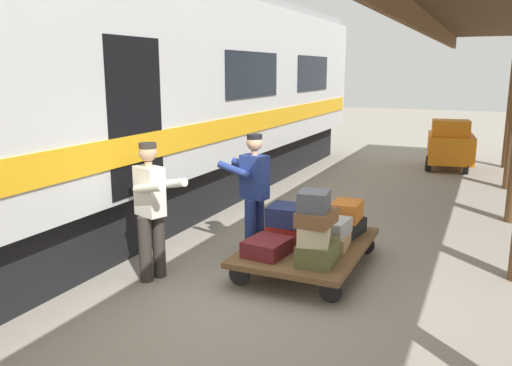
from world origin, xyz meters
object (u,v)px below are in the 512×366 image
object	(u,v)px
suitcase_yellow_case	(300,221)
suitcase_slate_roller	(314,201)
train_car	(47,105)
porter_in_overalls	(253,191)
suitcase_orange_carryall	(347,211)
suitcase_navy_fabric	(286,215)
suitcase_cream_canvas	(314,233)
suitcase_black_hardshell	(344,227)
suitcase_maroon_trunk	(267,247)
suitcase_olive_duffel	(318,252)
porter_by_door	(151,207)
suitcase_gray_aluminum	(335,227)
suitcase_red_plastic	(285,232)
suitcase_tan_vintage	(332,241)
baggage_tug	(450,145)
suitcase_brown_leather	(317,218)
luggage_cart	(308,247)

from	to	relation	value
suitcase_yellow_case	suitcase_slate_roller	bearing A→B (deg)	115.86
train_car	porter_in_overalls	world-z (taller)	train_car
suitcase_orange_carryall	suitcase_slate_roller	bearing A→B (deg)	86.92
suitcase_navy_fabric	suitcase_cream_canvas	bearing A→B (deg)	133.94
suitcase_black_hardshell	train_car	bearing A→B (deg)	17.87
suitcase_slate_roller	suitcase_orange_carryall	size ratio (longest dim) A/B	0.77
suitcase_slate_roller	porter_in_overalls	xyz separation A→B (m)	(1.13, -0.82, -0.16)
suitcase_maroon_trunk	suitcase_navy_fabric	xyz separation A→B (m)	(-0.02, -0.56, 0.27)
suitcase_maroon_trunk	suitcase_olive_duffel	distance (m)	0.64
porter_by_door	porter_in_overalls	bearing A→B (deg)	-120.75
suitcase_orange_carryall	porter_by_door	bearing A→B (deg)	41.29
suitcase_gray_aluminum	suitcase_red_plastic	bearing A→B (deg)	1.28
suitcase_maroon_trunk	suitcase_gray_aluminum	bearing A→B (deg)	-138.11
train_car	suitcase_navy_fabric	distance (m)	3.64
suitcase_tan_vintage	suitcase_maroon_trunk	world-z (taller)	suitcase_maroon_trunk
suitcase_yellow_case	train_car	bearing A→B (deg)	21.05
suitcase_tan_vintage	baggage_tug	world-z (taller)	baggage_tug
suitcase_black_hardshell	suitcase_cream_canvas	size ratio (longest dim) A/B	1.32
suitcase_black_hardshell	suitcase_slate_roller	world-z (taller)	suitcase_slate_roller
suitcase_cream_canvas	suitcase_orange_carryall	bearing A→B (deg)	-92.93
suitcase_yellow_case	suitcase_brown_leather	distance (m)	1.43
suitcase_olive_duffel	porter_by_door	bearing A→B (deg)	15.43
suitcase_brown_leather	suitcase_gray_aluminum	world-z (taller)	suitcase_brown_leather
suitcase_slate_roller	suitcase_olive_duffel	bearing A→B (deg)	-122.08
suitcase_maroon_trunk	suitcase_brown_leather	bearing A→B (deg)	176.39
suitcase_tan_vintage	suitcase_orange_carryall	bearing A→B (deg)	-92.63
suitcase_brown_leather	suitcase_gray_aluminum	size ratio (longest dim) A/B	1.07
suitcase_yellow_case	suitcase_gray_aluminum	world-z (taller)	suitcase_gray_aluminum
train_car	suitcase_red_plastic	world-z (taller)	train_car
train_car	suitcase_black_hardshell	xyz separation A→B (m)	(-3.93, -1.27, -1.62)
suitcase_orange_carryall	porter_in_overalls	xyz separation A→B (m)	(1.20, 0.44, 0.26)
train_car	suitcase_yellow_case	size ratio (longest dim) A/B	43.61
suitcase_cream_canvas	porter_in_overalls	size ratio (longest dim) A/B	0.28
suitcase_tan_vintage	suitcase_brown_leather	size ratio (longest dim) A/B	1.01
luggage_cart	suitcase_yellow_case	bearing A→B (deg)	-61.41
porter_in_overalls	suitcase_gray_aluminum	bearing A→B (deg)	172.77
porter_in_overalls	suitcase_yellow_case	bearing A→B (deg)	-141.83
suitcase_cream_canvas	suitcase_red_plastic	bearing A→B (deg)	-46.05
suitcase_orange_carryall	porter_in_overalls	bearing A→B (deg)	20.06
baggage_tug	suitcase_slate_roller	bearing A→B (deg)	84.50
suitcase_slate_roller	porter_by_door	size ratio (longest dim) A/B	0.22
porter_in_overalls	suitcase_red_plastic	bearing A→B (deg)	162.53
suitcase_navy_fabric	suitcase_brown_leather	bearing A→B (deg)	135.08
suitcase_red_plastic	suitcase_navy_fabric	distance (m)	0.25
suitcase_yellow_case	suitcase_navy_fabric	size ratio (longest dim) A/B	1.01
suitcase_cream_canvas	suitcase_slate_roller	xyz separation A→B (m)	(0.00, 0.02, 0.39)
suitcase_black_hardshell	suitcase_tan_vintage	distance (m)	0.59
suitcase_tan_vintage	suitcase_black_hardshell	bearing A→B (deg)	-90.00
suitcase_maroon_trunk	suitcase_slate_roller	distance (m)	0.89
suitcase_maroon_trunk	porter_by_door	size ratio (longest dim) A/B	0.32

